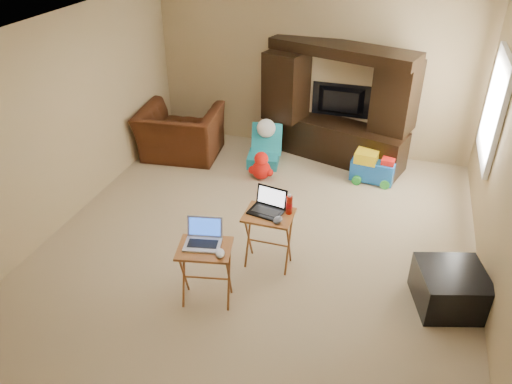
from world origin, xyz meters
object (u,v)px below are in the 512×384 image
(ottoman, at_px, (450,288))
(laptop_right, at_px, (266,203))
(laptop_left, at_px, (202,235))
(mouse_right, at_px, (278,220))
(water_bottle, at_px, (289,205))
(child_rocker, at_px, (263,147))
(television, at_px, (340,102))
(recliner, at_px, (180,133))
(tray_table_left, at_px, (206,274))
(push_toy, at_px, (373,167))
(entertainment_center, at_px, (338,105))
(plush_toy, at_px, (261,165))
(tray_table_right, at_px, (268,240))
(mouse_left, at_px, (220,253))

(ottoman, bearing_deg, laptop_right, 177.37)
(laptop_left, distance_m, mouse_right, 0.85)
(water_bottle, bearing_deg, mouse_right, -109.29)
(water_bottle, bearing_deg, laptop_right, -165.96)
(child_rocker, distance_m, water_bottle, 2.45)
(television, bearing_deg, recliner, 21.04)
(tray_table_left, height_order, laptop_left, laptop_left)
(television, relative_size, push_toy, 1.45)
(entertainment_center, bearing_deg, child_rocker, -133.87)
(ottoman, bearing_deg, plush_toy, 143.08)
(tray_table_right, height_order, water_bottle, water_bottle)
(child_rocker, relative_size, tray_table_right, 0.91)
(tray_table_right, bearing_deg, ottoman, -2.10)
(tray_table_left, bearing_deg, recliner, 107.45)
(child_rocker, relative_size, plush_toy, 1.44)
(plush_toy, xyz_separation_m, laptop_right, (0.61, -1.85, 0.59))
(push_toy, height_order, tray_table_right, tray_table_right)
(mouse_right, bearing_deg, tray_table_right, 137.29)
(entertainment_center, distance_m, tray_table_right, 2.92)
(entertainment_center, distance_m, plush_toy, 1.50)
(laptop_right, xyz_separation_m, mouse_right, (0.17, -0.14, -0.09))
(plush_toy, height_order, mouse_right, mouse_right)
(television, bearing_deg, tray_table_right, 85.82)
(laptop_right, distance_m, mouse_left, 0.87)
(recliner, relative_size, mouse_left, 8.75)
(recliner, height_order, mouse_left, recliner)
(child_rocker, xyz_separation_m, push_toy, (1.66, -0.01, -0.07))
(laptop_right, relative_size, mouse_left, 2.59)
(entertainment_center, xyz_separation_m, water_bottle, (-0.06, -2.77, -0.11))
(push_toy, distance_m, laptop_right, 2.53)
(push_toy, height_order, laptop_left, laptop_left)
(tray_table_left, distance_m, laptop_right, 0.98)
(laptop_left, bearing_deg, laptop_right, 48.53)
(recliner, relative_size, ottoman, 1.86)
(recliner, distance_m, mouse_left, 3.54)
(push_toy, bearing_deg, television, 136.19)
(plush_toy, bearing_deg, laptop_left, -85.95)
(tray_table_left, xyz_separation_m, water_bottle, (0.64, 0.83, 0.45))
(tray_table_right, distance_m, mouse_right, 0.41)
(plush_toy, relative_size, ottoman, 0.66)
(tray_table_left, bearing_deg, laptop_right, 51.02)
(push_toy, xyz_separation_m, mouse_left, (-1.17, -3.10, 0.47))
(recliner, xyz_separation_m, ottoman, (4.01, -2.27, -0.18))
(laptop_left, bearing_deg, push_toy, 53.80)
(laptop_right, bearing_deg, child_rocker, 117.46)
(tray_table_left, height_order, tray_table_right, tray_table_right)
(television, height_order, tray_table_left, television)
(plush_toy, distance_m, mouse_right, 2.20)
(recliner, bearing_deg, television, -165.76)
(child_rocker, relative_size, laptop_right, 1.74)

